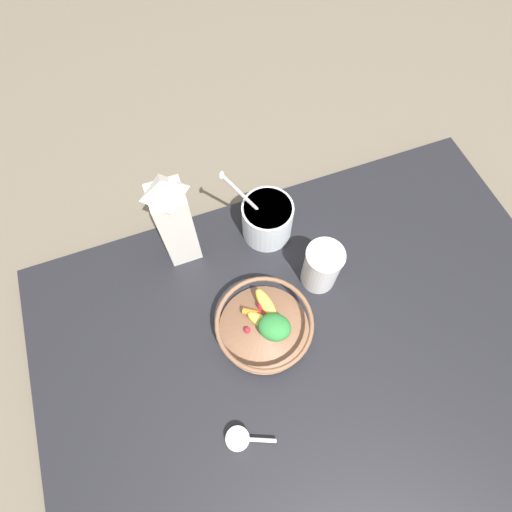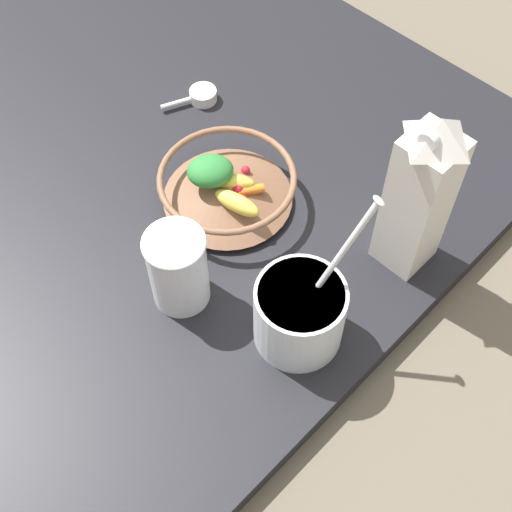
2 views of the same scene
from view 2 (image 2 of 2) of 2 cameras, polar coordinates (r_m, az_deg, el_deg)
ground_plane at (r=1.23m, az=-13.94°, el=7.46°), size 6.00×6.00×0.00m
countertop at (r=1.22m, az=-14.09°, el=7.96°), size 1.19×1.19×0.03m
fruit_bowl at (r=1.07m, az=-2.36°, el=5.62°), size 0.21×0.21×0.09m
milk_carton at (r=0.96m, az=12.98°, el=4.86°), size 0.07×0.07×0.28m
yogurt_tub at (r=0.93m, az=3.53°, el=-4.48°), size 0.12×0.16×0.24m
drinking_cup at (r=0.95m, az=-6.27°, el=-0.94°), size 0.08×0.08×0.13m
measuring_scoop at (r=1.24m, az=-4.40°, el=12.66°), size 0.06×0.09×0.02m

